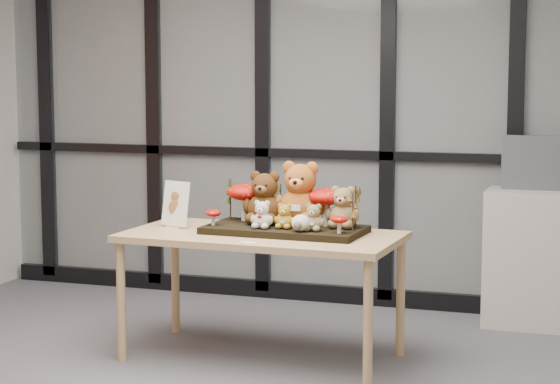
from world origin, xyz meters
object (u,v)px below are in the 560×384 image
(cabinet, at_px, (538,259))
(mushroom_front_right, at_px, (339,223))
(diorama_tray, at_px, (285,230))
(bear_brown_medium, at_px, (265,195))
(sign_holder, at_px, (176,206))
(bear_small_yellow, at_px, (285,215))
(monitor, at_px, (541,163))
(mushroom_front_left, at_px, (213,217))
(plush_cream_hedgehog, at_px, (301,222))
(display_table, at_px, (262,245))
(bear_beige_small, at_px, (314,216))
(bear_tan_back, at_px, (343,205))
(mushroom_back_right, at_px, (326,205))
(mushroom_back_left, at_px, (245,200))
(bear_pooh_yellow, at_px, (300,190))
(bear_white_bow, at_px, (262,213))

(cabinet, bearing_deg, mushroom_front_right, -125.77)
(diorama_tray, relative_size, bear_brown_medium, 2.67)
(sign_holder, bearing_deg, diorama_tray, 19.14)
(bear_small_yellow, distance_m, monitor, 1.82)
(mushroom_front_left, bearing_deg, cabinet, 36.84)
(plush_cream_hedgehog, height_order, monitor, monitor)
(bear_brown_medium, bearing_deg, display_table, -75.67)
(bear_brown_medium, xyz_separation_m, bear_beige_small, (0.34, -0.17, -0.08))
(bear_tan_back, bearing_deg, cabinet, 51.53)
(bear_small_yellow, xyz_separation_m, cabinet, (1.29, 1.26, -0.40))
(bear_small_yellow, bearing_deg, mushroom_back_right, 43.66)
(diorama_tray, xyz_separation_m, mushroom_front_left, (-0.40, -0.09, 0.07))
(mushroom_front_left, xyz_separation_m, mushroom_front_right, (0.75, -0.05, 0.01))
(diorama_tray, distance_m, mushroom_back_right, 0.27)
(mushroom_back_left, bearing_deg, mushroom_back_right, -4.06)
(cabinet, bearing_deg, display_table, -139.00)
(cabinet, bearing_deg, bear_pooh_yellow, -138.69)
(bear_white_bow, relative_size, monitor, 0.35)
(plush_cream_hedgehog, xyz_separation_m, cabinet, (1.17, 1.33, -0.37))
(mushroom_back_left, bearing_deg, bear_tan_back, -6.78)
(bear_tan_back, relative_size, plush_cream_hedgehog, 2.52)
(bear_small_yellow, height_order, monitor, monitor)
(mushroom_back_right, xyz_separation_m, mushroom_front_left, (-0.61, -0.19, -0.07))
(mushroom_back_left, bearing_deg, bear_pooh_yellow, -6.11)
(mushroom_front_left, relative_size, mushroom_front_right, 0.90)
(bear_tan_back, bearing_deg, monitor, 51.99)
(bear_pooh_yellow, distance_m, bear_brown_medium, 0.21)
(mushroom_back_left, distance_m, mushroom_back_right, 0.50)
(bear_tan_back, distance_m, mushroom_front_right, 0.21)
(bear_tan_back, bearing_deg, diorama_tray, -167.21)
(monitor, bearing_deg, display_table, -138.58)
(bear_tan_back, xyz_separation_m, sign_holder, (-0.99, -0.07, -0.04))
(bear_small_yellow, height_order, mushroom_front_left, bear_small_yellow)
(mushroom_back_right, height_order, sign_holder, mushroom_back_right)
(bear_beige_small, height_order, cabinet, bear_beige_small)
(plush_cream_hedgehog, height_order, mushroom_back_left, mushroom_back_left)
(display_table, distance_m, cabinet, 1.90)
(diorama_tray, distance_m, bear_brown_medium, 0.24)
(bear_white_bow, distance_m, sign_holder, 0.58)
(bear_white_bow, relative_size, sign_holder, 0.64)
(bear_tan_back, height_order, cabinet, bear_tan_back)
(bear_white_bow, distance_m, plush_cream_hedgehog, 0.24)
(plush_cream_hedgehog, xyz_separation_m, mushroom_front_left, (-0.54, 0.05, -0.00))
(bear_small_yellow, bearing_deg, cabinet, 47.02)
(display_table, distance_m, monitor, 1.94)
(mushroom_back_left, xyz_separation_m, mushroom_front_left, (-0.11, -0.22, -0.07))
(monitor, bearing_deg, cabinet, -90.00)
(mushroom_front_left, bearing_deg, bear_pooh_yellow, 21.77)
(bear_pooh_yellow, height_order, cabinet, bear_pooh_yellow)
(bear_brown_medium, distance_m, monitor, 1.85)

